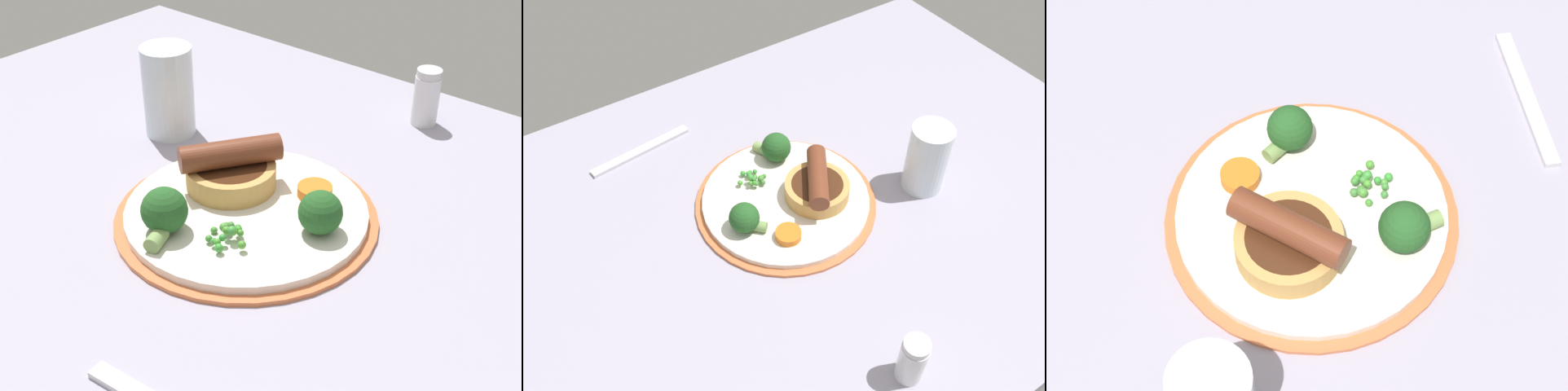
{
  "view_description": "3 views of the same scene",
  "coord_description": "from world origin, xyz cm",
  "views": [
    {
      "loc": [
        -45.82,
        48.82,
        47.25
      ],
      "look_at": [
        -5.27,
        1.33,
        6.51
      ],
      "focal_mm": 50.0,
      "sensor_mm": 36.0,
      "label": 1
    },
    {
      "loc": [
        -37.0,
        -48.36,
        70.26
      ],
      "look_at": [
        -4.58,
        0.69,
        6.36
      ],
      "focal_mm": 40.0,
      "sensor_mm": 36.0,
      "label": 2
    },
    {
      "loc": [
        40.83,
        -0.81,
        73.19
      ],
      "look_at": [
        -3.84,
        1.31,
        6.75
      ],
      "focal_mm": 60.0,
      "sensor_mm": 36.0,
      "label": 3
    }
  ],
  "objects": [
    {
      "name": "dining_table",
      "position": [
        0.0,
        0.0,
        1.5
      ],
      "size": [
        110.0,
        80.0,
        3.0
      ],
      "primitive_type": "cube",
      "color": "#9E99AD",
      "rests_on": "ground"
    },
    {
      "name": "dinner_plate",
      "position": [
        -3.59,
        1.72,
        3.57
      ],
      "size": [
        27.96,
        27.96,
        1.4
      ],
      "color": "#CC6B3D",
      "rests_on": "dining_table"
    },
    {
      "name": "sausage_pudding",
      "position": [
        0.63,
        -0.56,
        6.5
      ],
      "size": [
        9.91,
        10.92,
        5.58
      ],
      "rotation": [
        0.0,
        0.0,
        4.14
      ],
      "color": "tan",
      "rests_on": "dinner_plate"
    },
    {
      "name": "pea_pile",
      "position": [
        -6.09,
        7.19,
        5.39
      ],
      "size": [
        4.92,
        4.29,
        1.91
      ],
      "color": "green",
      "rests_on": "dinner_plate"
    },
    {
      "name": "broccoli_floret_near",
      "position": [
        -11.82,
        -0.0,
        6.58
      ],
      "size": [
        5.14,
        5.19,
        4.52
      ],
      "rotation": [
        0.0,
        0.0,
        2.34
      ],
      "color": "#235623",
      "rests_on": "dinner_plate"
    },
    {
      "name": "broccoli_floret_far",
      "position": [
        -0.43,
        10.03,
        6.69
      ],
      "size": [
        4.76,
        6.34,
        4.76
      ],
      "rotation": [
        0.0,
        0.0,
        5.1
      ],
      "color": "#235623",
      "rests_on": "dinner_plate"
    },
    {
      "name": "carrot_slice_0",
      "position": [
        -7.56,
        -4.96,
        4.98
      ],
      "size": [
        4.37,
        4.37,
        1.16
      ],
      "primitive_type": "cylinder",
      "rotation": [
        0.0,
        0.0,
        4.55
      ],
      "color": "orange",
      "rests_on": "dinner_plate"
    },
    {
      "name": "drinking_glass",
      "position": [
        16.79,
        -6.73,
        8.76
      ],
      "size": [
        6.4,
        6.4,
        11.52
      ],
      "primitive_type": "cylinder",
      "color": "silver",
      "rests_on": "dining_table"
    },
    {
      "name": "salt_shaker",
      "position": [
        -6.68,
        -29.96,
        6.75
      ],
      "size": [
        3.38,
        3.38,
        7.59
      ],
      "color": "silver",
      "rests_on": "dining_table"
    }
  ]
}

